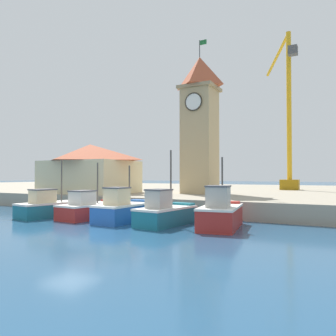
# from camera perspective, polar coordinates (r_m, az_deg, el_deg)

# --- Properties ---
(ground_plane) EXTENTS (300.00, 300.00, 0.00)m
(ground_plane) POSITION_cam_1_polar(r_m,az_deg,el_deg) (17.69, -16.55, -10.74)
(ground_plane) COLOR navy
(quay_wharf) EXTENTS (120.00, 40.00, 1.23)m
(quay_wharf) POSITION_cam_1_polar(r_m,az_deg,el_deg) (42.54, 11.01, -4.38)
(quay_wharf) COLOR #9E937F
(quay_wharf) RESTS_ON ground
(fishing_boat_far_left) EXTENTS (2.66, 5.37, 4.07)m
(fishing_boat_far_left) POSITION_cam_1_polar(r_m,az_deg,el_deg) (24.80, -19.42, -6.42)
(fishing_boat_far_left) COLOR #196B7F
(fishing_boat_far_left) RESTS_ON ground
(fishing_boat_left_outer) EXTENTS (2.54, 4.81, 3.81)m
(fishing_boat_left_outer) POSITION_cam_1_polar(r_m,az_deg,el_deg) (23.02, -13.33, -6.90)
(fishing_boat_left_outer) COLOR #AD2823
(fishing_boat_left_outer) RESTS_ON ground
(fishing_boat_left_inner) EXTENTS (2.10, 4.42, 3.56)m
(fishing_boat_left_inner) POSITION_cam_1_polar(r_m,az_deg,el_deg) (20.99, -7.73, -7.24)
(fishing_boat_left_inner) COLOR #2356A8
(fishing_boat_left_inner) RESTS_ON ground
(fishing_boat_mid_left) EXTENTS (2.38, 4.37, 4.44)m
(fishing_boat_mid_left) POSITION_cam_1_polar(r_m,az_deg,el_deg) (19.38, -0.48, -7.83)
(fishing_boat_mid_left) COLOR #196B7F
(fishing_boat_mid_left) RESTS_ON ground
(fishing_boat_center) EXTENTS (2.55, 4.53, 3.97)m
(fishing_boat_center) POSITION_cam_1_polar(r_m,az_deg,el_deg) (18.49, 9.12, -7.85)
(fishing_boat_center) COLOR #AD2823
(fishing_boat_center) RESTS_ON ground
(clock_tower) EXTENTS (3.37, 3.37, 14.54)m
(clock_tower) POSITION_cam_1_polar(r_m,az_deg,el_deg) (31.37, 5.55, 8.26)
(clock_tower) COLOR tan
(clock_tower) RESTS_ON quay_wharf
(warehouse_left) EXTENTS (8.71, 6.54, 4.75)m
(warehouse_left) POSITION_cam_1_polar(r_m,az_deg,el_deg) (33.05, -13.44, 0.03)
(warehouse_left) COLOR beige
(warehouse_left) RESTS_ON quay_wharf
(port_crane_near) EXTENTS (5.10, 9.14, 18.71)m
(port_crane_near) POSITION_cam_1_polar(r_m,az_deg,el_deg) (41.65, 20.23, 6.78)
(port_crane_near) COLOR #976E11
(port_crane_near) RESTS_ON quay_wharf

